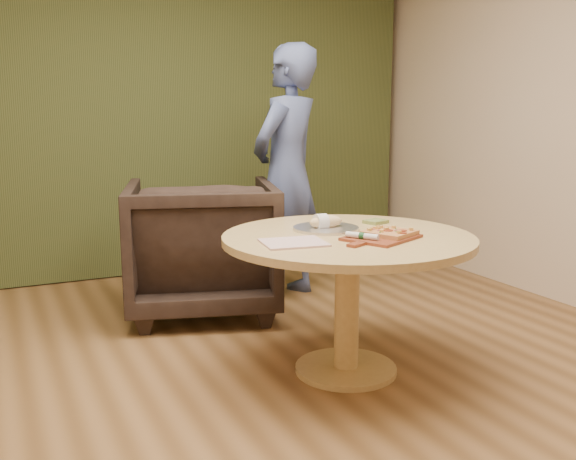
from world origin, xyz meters
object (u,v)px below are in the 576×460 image
(pedestal_table, at_px, (348,261))
(person_standing, at_px, (287,174))
(bread_roll, at_px, (324,222))
(flatbread_pizza, at_px, (389,233))
(serving_tray, at_px, (326,228))
(pizza_paddle, at_px, (380,238))
(cutlery_roll, at_px, (362,236))
(armchair, at_px, (202,240))

(pedestal_table, distance_m, person_standing, 1.48)
(pedestal_table, relative_size, bread_roll, 6.77)
(pedestal_table, bearing_deg, flatbread_pizza, -45.60)
(flatbread_pizza, relative_size, serving_tray, 0.82)
(pizza_paddle, relative_size, cutlery_roll, 2.65)
(bread_roll, relative_size, person_standing, 0.10)
(pedestal_table, relative_size, cutlery_roll, 7.33)
(pizza_paddle, height_order, armchair, armchair)
(bread_roll, distance_m, armchair, 1.23)
(pedestal_table, xyz_separation_m, serving_tray, (-0.03, 0.18, 0.15))
(pedestal_table, relative_size, pizza_paddle, 2.76)
(pedestal_table, distance_m, serving_tray, 0.23)
(person_standing, bearing_deg, armchair, -25.93)
(armchair, bearing_deg, pizza_paddle, 122.96)
(cutlery_roll, height_order, bread_roll, bread_roll)
(flatbread_pizza, xyz_separation_m, person_standing, (0.17, 1.57, 0.15))
(flatbread_pizza, height_order, serving_tray, flatbread_pizza)
(serving_tray, height_order, person_standing, person_standing)
(cutlery_roll, relative_size, armchair, 0.18)
(serving_tray, xyz_separation_m, person_standing, (0.35, 1.23, 0.17))
(serving_tray, bearing_deg, armchair, 106.16)
(cutlery_roll, bearing_deg, pizza_paddle, -26.93)
(pedestal_table, distance_m, flatbread_pizza, 0.27)
(pizza_paddle, bearing_deg, armchair, 82.35)
(bread_roll, bearing_deg, person_standing, 73.74)
(pedestal_table, relative_size, armchair, 1.29)
(pizza_paddle, relative_size, armchair, 0.47)
(pedestal_table, xyz_separation_m, flatbread_pizza, (0.15, -0.15, 0.17))
(flatbread_pizza, distance_m, armchair, 1.59)
(cutlery_roll, bearing_deg, serving_tray, 57.80)
(serving_tray, relative_size, armchair, 0.35)
(cutlery_roll, distance_m, armchair, 1.57)
(flatbread_pizza, xyz_separation_m, armchair, (-0.52, 1.48, -0.27))
(flatbread_pizza, relative_size, cutlery_roll, 1.63)
(cutlery_roll, height_order, serving_tray, cutlery_roll)
(serving_tray, bearing_deg, bread_roll, 180.00)
(serving_tray, height_order, armchair, armchair)
(bread_roll, height_order, armchair, armchair)
(pizza_paddle, distance_m, armchair, 1.58)
(serving_tray, bearing_deg, person_standing, 74.12)
(cutlery_roll, relative_size, bread_roll, 0.92)
(flatbread_pizza, bearing_deg, serving_tray, 118.95)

